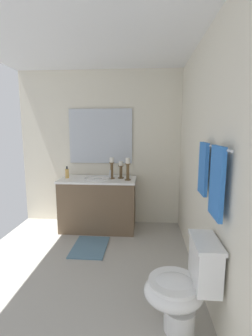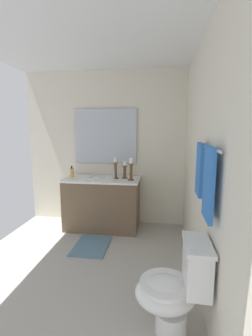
{
  "view_description": "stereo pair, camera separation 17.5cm",
  "coord_description": "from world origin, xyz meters",
  "views": [
    {
      "loc": [
        2.38,
        0.72,
        1.55
      ],
      "look_at": [
        -0.31,
        0.5,
        1.1
      ],
      "focal_mm": 25.63,
      "sensor_mm": 36.0,
      "label": 1
    },
    {
      "loc": [
        2.36,
        0.89,
        1.55
      ],
      "look_at": [
        -0.31,
        0.5,
        1.1
      ],
      "focal_mm": 25.63,
      "sensor_mm": 36.0,
      "label": 2
    }
  ],
  "objects": [
    {
      "name": "mirror",
      "position": [
        -1.42,
        0.01,
        1.43
      ],
      "size": [
        0.02,
        1.01,
        0.86
      ],
      "primitive_type": "cube",
      "color": "silver"
    },
    {
      "name": "wall_back",
      "position": [
        0.0,
        1.3,
        1.23
      ],
      "size": [
        2.93,
        0.04,
        2.45
      ],
      "primitive_type": "cube",
      "color": "silver",
      "rests_on": "ground"
    },
    {
      "name": "candle_holder_mid",
      "position": [
        -1.16,
        0.22,
        0.97
      ],
      "size": [
        0.09,
        0.09,
        0.32
      ],
      "color": "brown",
      "rests_on": "vanity_cabinet"
    },
    {
      "name": "floor",
      "position": [
        0.0,
        0.0,
        -0.01
      ],
      "size": [
        2.93,
        2.6,
        0.02
      ],
      "primitive_type": "cube",
      "color": "#B2ADA3",
      "rests_on": "ground"
    },
    {
      "name": "wall_left",
      "position": [
        -1.46,
        0.0,
        1.23
      ],
      "size": [
        0.04,
        2.6,
        2.45
      ],
      "primitive_type": "cube",
      "color": "silver",
      "rests_on": "ground"
    },
    {
      "name": "toilet",
      "position": [
        0.71,
        1.02,
        0.37
      ],
      "size": [
        0.39,
        0.54,
        0.75
      ],
      "color": "white",
      "rests_on": "ground"
    },
    {
      "name": "towel_center",
      "position": [
        0.71,
        1.22,
        1.18
      ],
      "size": [
        0.26,
        0.03,
        0.51
      ],
      "primitive_type": "cube",
      "color": "blue",
      "rests_on": "towel_bar"
    },
    {
      "name": "candle_holder_short",
      "position": [
        -1.2,
        0.36,
        0.93
      ],
      "size": [
        0.09,
        0.09,
        0.26
      ],
      "color": "brown",
      "rests_on": "vanity_cabinet"
    },
    {
      "name": "soap_bottle",
      "position": [
        -1.14,
        -0.47,
        0.87
      ],
      "size": [
        0.06,
        0.06,
        0.18
      ],
      "color": "#E5B259",
      "rests_on": "vanity_cabinet"
    },
    {
      "name": "bath_mat",
      "position": [
        -0.51,
        0.01,
        0.01
      ],
      "size": [
        0.6,
        0.44,
        0.02
      ],
      "primitive_type": "cube",
      "color": "slate",
      "rests_on": "ground"
    },
    {
      "name": "towel_near_vanity",
      "position": [
        0.3,
        1.22,
        1.21
      ],
      "size": [
        0.23,
        0.03,
        0.45
      ],
      "primitive_type": "cube",
      "color": "blue",
      "rests_on": "towel_bar"
    },
    {
      "name": "ceiling",
      "position": [
        0.0,
        0.0,
        2.46
      ],
      "size": [
        2.93,
        2.6,
        0.02
      ],
      "primitive_type": "cube",
      "color": "white"
    },
    {
      "name": "candle_holder_tall",
      "position": [
        -1.06,
        0.47,
        0.97
      ],
      "size": [
        0.09,
        0.09,
        0.33
      ],
      "color": "brown",
      "rests_on": "vanity_cabinet"
    },
    {
      "name": "vanity_cabinet",
      "position": [
        -1.14,
        0.01,
        0.4
      ],
      "size": [
        0.58,
        1.16,
        0.8
      ],
      "color": "brown",
      "rests_on": "ground"
    },
    {
      "name": "sink_basin",
      "position": [
        -1.14,
        0.01,
        0.76
      ],
      "size": [
        0.4,
        0.4,
        0.24
      ],
      "color": "white",
      "rests_on": "vanity_cabinet"
    },
    {
      "name": "towel_bar",
      "position": [
        0.5,
        1.24,
        1.41
      ],
      "size": [
        0.8,
        0.02,
        0.02
      ],
      "primitive_type": "cylinder",
      "rotation": [
        0.0,
        1.57,
        0.0
      ],
      "color": "silver"
    }
  ]
}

